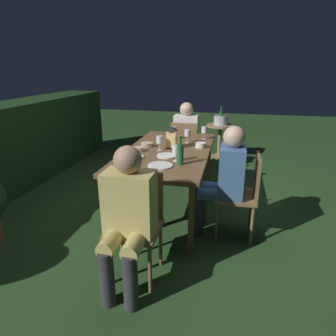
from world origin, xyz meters
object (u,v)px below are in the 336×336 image
at_px(ice_bucket, 221,119).
at_px(plate_b, 160,166).
at_px(person_in_cream, 187,134).
at_px(bowl_bread, 139,149).
at_px(person_in_mustard, 127,214).
at_px(dining_table, 168,154).
at_px(plate_a, 167,156).
at_px(wine_glass_e, 174,130).
at_px(chair_head_near, 136,220).
at_px(lantern_centerpiece, 172,136).
at_px(green_bottle_on_table, 180,154).
at_px(wine_glass_c, 160,140).
at_px(bowl_salad, 147,145).
at_px(plate_c, 134,157).
at_px(wine_glass_a, 204,130).
at_px(person_in_blue, 225,176).
at_px(side_table, 220,136).
at_px(chair_side_left_a, 243,192).
at_px(wine_glass_b, 176,150).
at_px(wine_glass_d, 187,134).
at_px(bowl_olives, 201,145).
at_px(chair_head_far, 185,146).

bearing_deg(ice_bucket, plate_b, 171.43).
height_order(person_in_cream, bowl_bread, person_in_cream).
bearing_deg(person_in_mustard, dining_table, -0.00).
bearing_deg(plate_a, wine_glass_e, 6.14).
bearing_deg(person_in_cream, chair_head_near, -180.00).
height_order(dining_table, wine_glass_e, wine_glass_e).
relative_size(plate_b, bowl_bread, 1.80).
bearing_deg(lantern_centerpiece, chair_head_near, 178.90).
height_order(green_bottle_on_table, wine_glass_c, green_bottle_on_table).
bearing_deg(bowl_salad, ice_bucket, -19.14).
relative_size(dining_table, plate_c, 9.28).
bearing_deg(wine_glass_a, wine_glass_c, 146.14).
distance_m(dining_table, wine_glass_e, 0.57).
relative_size(chair_head_near, ice_bucket, 2.53).
distance_m(person_in_blue, plate_b, 0.66).
bearing_deg(person_in_blue, bowl_salad, 62.12).
bearing_deg(person_in_cream, side_table, -28.57).
relative_size(person_in_blue, wine_glass_a, 6.80).
distance_m(person_in_mustard, wine_glass_c, 1.39).
relative_size(chair_side_left_a, bowl_salad, 5.98).
bearing_deg(plate_a, person_in_blue, -105.00).
bearing_deg(green_bottle_on_table, plate_c, 77.49).
relative_size(person_in_blue, wine_glass_c, 6.80).
xyz_separation_m(lantern_centerpiece, wine_glass_b, (-0.49, -0.15, -0.03)).
height_order(chair_side_left_a, wine_glass_d, wine_glass_d).
xyz_separation_m(green_bottle_on_table, plate_b, (-0.10, 0.18, -0.10)).
height_order(person_in_cream, plate_b, person_in_cream).
bearing_deg(ice_bucket, wine_glass_c, 166.00).
height_order(dining_table, chair_head_near, chair_head_near).
xyz_separation_m(wine_glass_e, plate_c, (-0.93, 0.24, -0.11)).
bearing_deg(lantern_centerpiece, ice_bucket, -11.91).
relative_size(bowl_bread, side_table, 0.21).
height_order(wine_glass_b, side_table, wine_glass_b).
xyz_separation_m(green_bottle_on_table, side_table, (2.81, -0.26, -0.44)).
bearing_deg(plate_b, bowl_salad, 26.34).
bearing_deg(side_table, bowl_olives, 176.40).
xyz_separation_m(chair_side_left_a, wine_glass_a, (1.06, 0.52, 0.39)).
height_order(person_in_cream, side_table, person_in_cream).
bearing_deg(person_in_mustard, plate_b, -3.95).
bearing_deg(wine_glass_b, wine_glass_a, -9.96).
distance_m(dining_table, wine_glass_b, 0.47).
bearing_deg(person_in_blue, ice_bucket, 3.88).
height_order(person_in_blue, person_in_cream, same).
distance_m(chair_head_near, ice_bucket, 3.56).
bearing_deg(bowl_bread, person_in_mustard, -166.01).
distance_m(dining_table, ice_bucket, 2.36).
bearing_deg(plate_c, wine_glass_d, -30.80).
relative_size(lantern_centerpiece, side_table, 0.41).
bearing_deg(ice_bucket, wine_glass_d, 170.45).
bearing_deg(chair_head_far, person_in_blue, -157.49).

